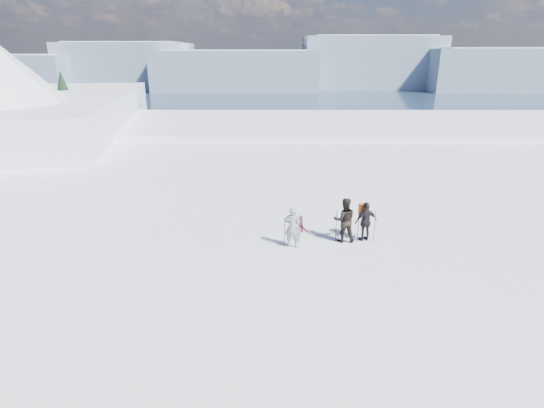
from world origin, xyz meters
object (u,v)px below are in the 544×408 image
at_px(skier_dark, 344,220).
at_px(skis_loose, 300,224).
at_px(skier_pack, 366,222).
at_px(skier_grey, 292,227).

height_order(skier_dark, skis_loose, skier_dark).
height_order(skier_pack, skis_loose, skier_pack).
bearing_deg(skier_dark, skier_grey, 14.31).
bearing_deg(skier_grey, skis_loose, -91.35).
bearing_deg(skier_dark, skier_pack, -174.78).
xyz_separation_m(skier_pack, skis_loose, (-2.35, 1.57, -0.75)).
relative_size(skier_grey, skier_pack, 1.02).
distance_m(skier_grey, skis_loose, 2.32).
relative_size(skier_dark, skis_loose, 1.01).
xyz_separation_m(skier_grey, skis_loose, (0.42, 2.15, -0.76)).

